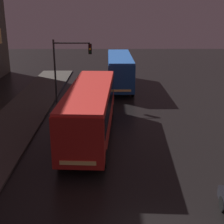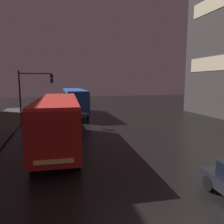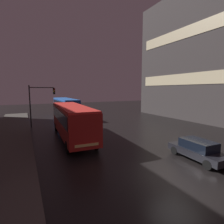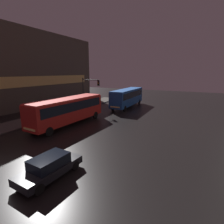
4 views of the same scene
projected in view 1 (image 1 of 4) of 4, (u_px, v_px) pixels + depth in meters
name	position (u px, v px, depth m)	size (l,w,h in m)	color
bus_near	(90.00, 107.00, 20.27)	(3.20, 11.36, 3.42)	#AD1E19
bus_far	(120.00, 68.00, 33.74)	(2.61, 10.83, 3.45)	#194793
traffic_light_main	(68.00, 60.00, 27.51)	(3.40, 0.35, 5.65)	#2D2D2D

